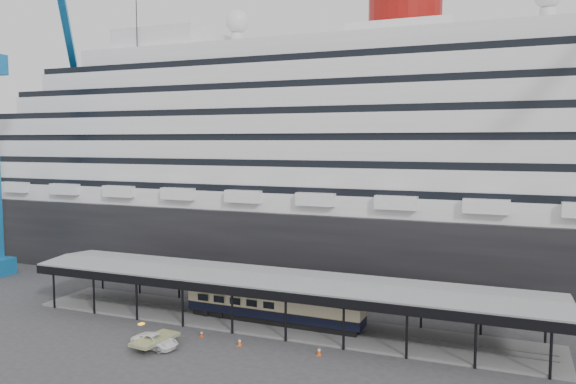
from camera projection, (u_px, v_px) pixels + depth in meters
name	position (u px, v px, depth m)	size (l,w,h in m)	color
ground	(255.00, 340.00, 54.23)	(200.00, 200.00, 0.00)	#323234
cruise_ship	(348.00, 147.00, 82.09)	(130.00, 30.00, 43.90)	black
platform_canopy	(275.00, 303.00, 58.63)	(56.00, 9.18, 5.30)	slate
port_truck	(155.00, 341.00, 52.21)	(2.13, 4.63, 1.29)	white
pullman_carriage	(274.00, 303.00, 58.69)	(19.51, 3.02, 19.10)	black
traffic_cone_left	(202.00, 333.00, 55.16)	(0.42, 0.42, 0.67)	#DB3D0C
traffic_cone_mid	(240.00, 342.00, 52.75)	(0.43, 0.43, 0.76)	#FA570D
traffic_cone_right	(319.00, 351.00, 50.37)	(0.53, 0.53, 0.80)	#F0480D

